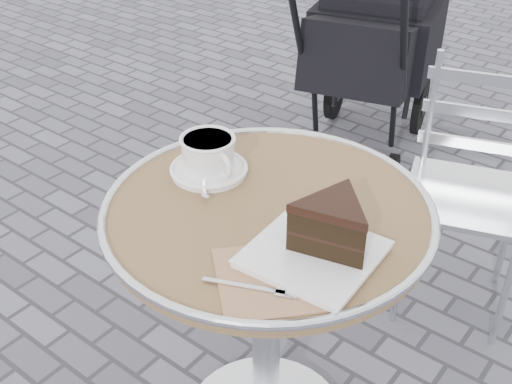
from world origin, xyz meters
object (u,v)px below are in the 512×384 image
Objects in this scene: cappuccino_set at (209,158)px; bistro_chair at (474,160)px; cake_plate_set at (327,232)px; baby_stroller at (371,50)px; cafe_table at (267,267)px.

cappuccino_set is 0.94m from bistro_chair.
cappuccino_set is 0.39m from cake_plate_set.
cappuccino_set is 1.60m from baby_stroller.
cake_plate_set is at bearing -79.65° from baby_stroller.
cafe_table is at bearing -84.48° from baby_stroller.
baby_stroller is (-0.75, 0.69, -0.03)m from bistro_chair.
baby_stroller is at bearing 112.32° from cake_plate_set.
cappuccino_set is at bearing 171.71° from cafe_table.
cake_plate_set is at bearing -106.72° from bistro_chair.
bistro_chair is 0.74× the size of baby_stroller.
cake_plate_set reaches higher than cafe_table.
baby_stroller is at bearing 121.91° from cappuccino_set.
bistro_chair is at bearing 88.55° from cake_plate_set.
cafe_table is 0.88m from bistro_chair.
baby_stroller is (-0.40, 1.52, -0.29)m from cappuccino_set.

